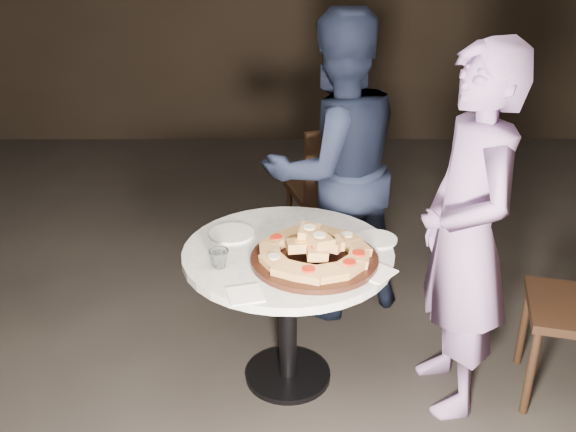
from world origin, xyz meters
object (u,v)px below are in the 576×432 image
at_px(serving_board, 314,259).
at_px(focaccia_pile, 315,249).
at_px(table, 288,275).
at_px(diner_teal, 465,237).
at_px(diner_navy, 334,169).
at_px(water_glass, 219,259).
at_px(chair_far, 332,186).

bearing_deg(serving_board, focaccia_pile, 8.98).
distance_m(table, diner_teal, 0.74).
height_order(table, diner_teal, diner_teal).
bearing_deg(focaccia_pile, serving_board, -171.02).
xyz_separation_m(table, diner_navy, (0.23, 0.63, 0.24)).
relative_size(table, serving_board, 2.11).
height_order(water_glass, chair_far, chair_far).
height_order(water_glass, diner_teal, diner_teal).
bearing_deg(diner_teal, diner_navy, -154.15).
height_order(water_glass, diner_navy, diner_navy).
xyz_separation_m(focaccia_pile, chair_far, (0.15, 1.15, -0.21)).
relative_size(table, chair_far, 1.23).
xyz_separation_m(focaccia_pile, water_glass, (-0.38, -0.04, -0.02)).
bearing_deg(table, serving_board, -43.69).
bearing_deg(serving_board, table, 136.31).
distance_m(serving_board, diner_navy, 0.75).
distance_m(serving_board, diner_teal, 0.59).
bearing_deg(focaccia_pile, chair_far, 82.67).
distance_m(water_glass, chair_far, 1.32).
xyz_separation_m(table, serving_board, (0.10, -0.10, 0.13)).
height_order(table, diner_navy, diner_navy).
relative_size(chair_far, diner_teal, 0.57).
bearing_deg(chair_far, diner_teal, 93.83).
bearing_deg(chair_far, table, 59.69).
relative_size(table, water_glass, 13.56).
distance_m(serving_board, chair_far, 1.18).
relative_size(water_glass, diner_teal, 0.05).
height_order(serving_board, water_glass, water_glass).
xyz_separation_m(water_glass, diner_navy, (0.50, 0.77, 0.08)).
relative_size(table, diner_teal, 0.70).
bearing_deg(diner_teal, serving_board, -96.85).
distance_m(focaccia_pile, diner_navy, 0.74).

